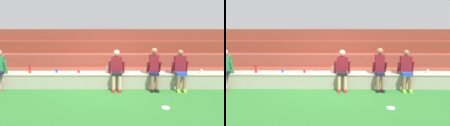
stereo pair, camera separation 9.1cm
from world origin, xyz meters
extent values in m
plane|color=#2D752D|center=(0.00, 0.00, 0.00)|extent=(80.00, 80.00, 0.00)
cube|color=#A8A08E|center=(0.00, 0.28, 0.26)|extent=(8.26, 0.55, 0.52)
cube|color=#BCB39F|center=(0.00, 0.28, 0.51)|extent=(8.30, 0.59, 0.04)
cube|color=brown|center=(0.00, 1.08, 0.25)|extent=(11.39, 0.57, 0.49)
cube|color=brown|center=(0.00, 1.65, 0.49)|extent=(11.39, 0.57, 0.98)
cube|color=brown|center=(0.00, 2.21, 0.74)|extent=(11.39, 0.57, 1.47)
cube|color=brown|center=(0.00, 2.78, 0.98)|extent=(11.39, 0.57, 1.96)
cylinder|color=#2D7F47|center=(-3.56, 0.09, 0.77)|extent=(0.08, 0.17, 0.43)
cylinder|color=#DBAD89|center=(0.14, -0.21, 0.26)|extent=(0.11, 0.11, 0.52)
cylinder|color=#DBAD89|center=(0.35, -0.21, 0.26)|extent=(0.11, 0.11, 0.52)
cube|color=red|center=(0.14, -0.25, 0.04)|extent=(0.10, 0.22, 0.08)
cube|color=red|center=(0.35, -0.25, 0.04)|extent=(0.10, 0.22, 0.08)
cube|color=black|center=(0.24, -0.08, 0.58)|extent=(0.34, 0.32, 0.12)
cube|color=maroon|center=(0.24, 0.11, 0.88)|extent=(0.38, 0.20, 0.50)
sphere|color=#DBAD89|center=(0.24, 0.11, 1.25)|extent=(0.21, 0.21, 0.21)
cylinder|color=maroon|center=(0.01, 0.09, 0.77)|extent=(0.08, 0.14, 0.43)
cylinder|color=maroon|center=(0.48, 0.09, 0.77)|extent=(0.08, 0.15, 0.43)
cylinder|color=#996B4C|center=(1.42, -0.20, 0.26)|extent=(0.11, 0.11, 0.52)
cylinder|color=#996B4C|center=(1.59, -0.20, 0.26)|extent=(0.11, 0.11, 0.52)
cube|color=black|center=(1.42, -0.24, 0.04)|extent=(0.10, 0.22, 0.08)
cube|color=black|center=(1.59, -0.24, 0.04)|extent=(0.10, 0.22, 0.08)
cube|color=#191E47|center=(1.51, -0.08, 0.58)|extent=(0.27, 0.31, 0.12)
cube|color=maroon|center=(1.51, 0.04, 0.92)|extent=(0.30, 0.20, 0.58)
sphere|color=#996B4C|center=(1.51, 0.04, 1.33)|extent=(0.20, 0.20, 0.20)
cylinder|color=maroon|center=(1.31, 0.02, 0.79)|extent=(0.08, 0.22, 0.42)
cylinder|color=maroon|center=(1.71, 0.02, 0.79)|extent=(0.08, 0.24, 0.42)
cylinder|color=#996B4C|center=(2.29, -0.21, 0.26)|extent=(0.11, 0.11, 0.52)
cylinder|color=#996B4C|center=(2.50, -0.21, 0.26)|extent=(0.11, 0.11, 0.52)
cube|color=#8CD833|center=(2.29, -0.25, 0.04)|extent=(0.10, 0.22, 0.08)
cube|color=#8CD833|center=(2.50, -0.25, 0.04)|extent=(0.10, 0.22, 0.08)
cube|color=#2347B2|center=(2.39, -0.08, 0.58)|extent=(0.34, 0.32, 0.12)
cube|color=maroon|center=(2.39, 0.07, 0.89)|extent=(0.37, 0.20, 0.52)
sphere|color=#996B4C|center=(2.39, 0.07, 1.27)|extent=(0.19, 0.19, 0.19)
cylinder|color=maroon|center=(2.16, 0.05, 0.78)|extent=(0.08, 0.20, 0.42)
cylinder|color=maroon|center=(2.63, 0.05, 0.78)|extent=(0.08, 0.15, 0.43)
cylinder|color=red|center=(-2.80, 0.24, 0.65)|extent=(0.08, 0.08, 0.25)
cylinder|color=black|center=(-2.80, 0.24, 0.79)|extent=(0.05, 0.05, 0.02)
cylinder|color=silver|center=(-0.07, 0.26, 0.65)|extent=(0.08, 0.08, 0.24)
cylinder|color=red|center=(-0.07, 0.26, 0.78)|extent=(0.05, 0.05, 0.02)
cylinder|color=red|center=(-1.09, 0.24, 0.58)|extent=(0.08, 0.08, 0.10)
cylinder|color=blue|center=(-1.87, 0.29, 0.59)|extent=(0.08, 0.08, 0.13)
cylinder|color=white|center=(3.25, 0.29, 0.58)|extent=(0.08, 0.08, 0.11)
cylinder|color=white|center=(1.54, -1.57, 0.01)|extent=(0.22, 0.22, 0.02)
camera|label=1|loc=(0.09, -6.74, 2.27)|focal=32.80mm
camera|label=2|loc=(0.18, -6.74, 2.27)|focal=32.80mm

